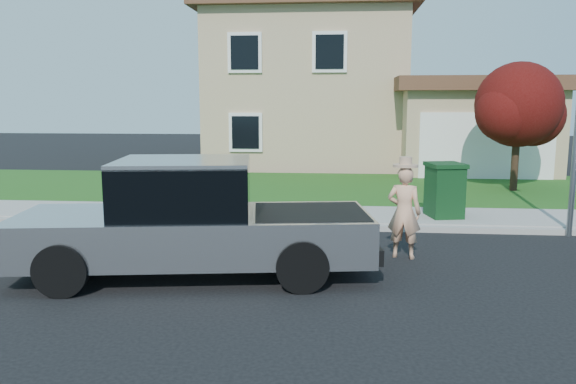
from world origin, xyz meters
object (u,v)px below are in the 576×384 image
object	(u,v)px
pickup_truck	(193,222)
ornamental_tree	(520,109)
woman	(404,211)
trash_bin	(445,190)

from	to	relation	value
pickup_truck	ornamental_tree	world-z (taller)	ornamental_tree
woman	ornamental_tree	distance (m)	8.80
ornamental_tree	trash_bin	distance (m)	5.67
trash_bin	woman	bearing A→B (deg)	-123.76
pickup_truck	woman	size ratio (longest dim) A/B	3.26
pickup_truck	woman	xyz separation A→B (m)	(3.44, 1.36, -0.01)
pickup_truck	ornamental_tree	bearing A→B (deg)	41.21
pickup_truck	trash_bin	world-z (taller)	pickup_truck
woman	trash_bin	bearing A→B (deg)	-96.19
woman	ornamental_tree	size ratio (longest dim) A/B	0.47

